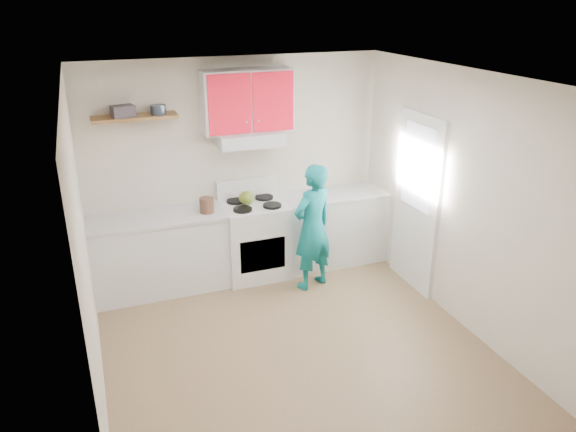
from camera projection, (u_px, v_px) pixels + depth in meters
name	position (u px, v px, depth m)	size (l,w,h in m)	color
floor	(293.00, 344.00, 5.50)	(3.80, 3.80, 0.00)	brown
ceiling	(294.00, 78.00, 4.53)	(3.60, 3.80, 0.04)	white
back_wall	(237.00, 167.00, 6.66)	(3.60, 0.04, 2.60)	beige
front_wall	(406.00, 337.00, 3.36)	(3.60, 0.04, 2.60)	beige
left_wall	(85.00, 254.00, 4.43)	(0.04, 3.80, 2.60)	beige
right_wall	(459.00, 200.00, 5.60)	(0.04, 3.80, 2.60)	beige
door	(417.00, 203.00, 6.30)	(0.05, 0.85, 2.05)	white
door_glass	(418.00, 167.00, 6.14)	(0.01, 0.55, 0.95)	white
counter_left	(160.00, 254.00, 6.38)	(1.52, 0.60, 0.90)	silver
counter_right	(331.00, 228.00, 7.09)	(1.32, 0.60, 0.90)	silver
stove	(255.00, 240.00, 6.73)	(0.76, 0.65, 0.92)	white
range_hood	(250.00, 138.00, 6.36)	(0.76, 0.44, 0.15)	silver
upper_cabinets	(247.00, 101.00, 6.25)	(1.02, 0.33, 0.70)	red
shelf	(135.00, 117.00, 5.89)	(0.90, 0.30, 0.04)	brown
books	(123.00, 111.00, 5.79)	(0.23, 0.17, 0.12)	#3E363B
tin	(158.00, 110.00, 5.92)	(0.17, 0.17, 0.10)	#333D4C
kettle	(247.00, 198.00, 6.54)	(0.19, 0.19, 0.16)	#5B6E1E
crock	(207.00, 206.00, 6.29)	(0.16, 0.16, 0.20)	#4C3021
cutting_board	(307.00, 199.00, 6.75)	(0.33, 0.24, 0.02)	olive
silicone_mat	(349.00, 191.00, 7.05)	(0.28, 0.23, 0.01)	red
person	(313.00, 227.00, 6.34)	(0.55, 0.36, 1.51)	#0C6E72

